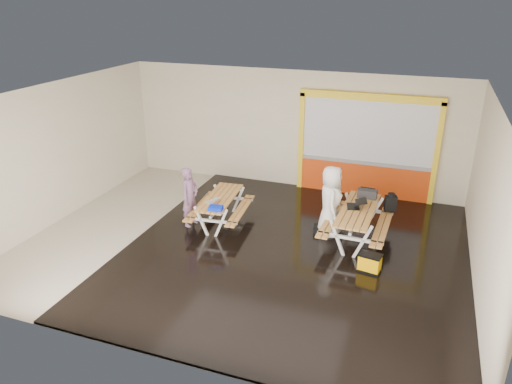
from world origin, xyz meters
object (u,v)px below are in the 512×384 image
at_px(laptop_right, 356,205).
at_px(toolbox, 367,194).
at_px(blue_pouch, 216,208).
at_px(backpack, 391,202).
at_px(picnic_table_left, 220,204).
at_px(person_left, 190,197).
at_px(person_right, 331,202).
at_px(picnic_table_right, 357,217).
at_px(dark_case, 322,229).
at_px(fluke_bag, 370,263).
at_px(laptop_left, 213,201).

bearing_deg(laptop_right, toolbox, 75.40).
height_order(blue_pouch, backpack, backpack).
bearing_deg(picnic_table_left, laptop_right, 5.89).
height_order(person_left, blue_pouch, person_left).
bearing_deg(person_right, person_left, 85.05).
distance_m(person_left, toolbox, 4.37).
height_order(laptop_right, blue_pouch, laptop_right).
distance_m(picnic_table_left, picnic_table_right, 3.39).
bearing_deg(picnic_table_right, person_right, 170.80).
distance_m(picnic_table_right, dark_case, 1.01).
bearing_deg(fluke_bag, dark_case, 132.74).
relative_size(blue_pouch, fluke_bag, 0.63).
height_order(backpack, fluke_bag, backpack).
bearing_deg(blue_pouch, picnic_table_left, 105.98).
bearing_deg(backpack, picnic_table_left, -165.47).
distance_m(person_right, toolbox, 1.01).
bearing_deg(laptop_right, fluke_bag, -68.21).
bearing_deg(fluke_bag, person_left, 171.01).
xyz_separation_m(picnic_table_left, fluke_bag, (3.87, -1.05, -0.34)).
height_order(toolbox, backpack, toolbox).
xyz_separation_m(picnic_table_left, picnic_table_right, (3.38, 0.24, 0.07)).
bearing_deg(fluke_bag, laptop_right, 111.79).
bearing_deg(fluke_bag, toolbox, 100.67).
bearing_deg(fluke_bag, picnic_table_right, 110.74).
relative_size(backpack, fluke_bag, 0.90).
xyz_separation_m(person_left, backpack, (4.73, 1.38, -0.01)).
bearing_deg(dark_case, picnic_table_left, -171.28).
height_order(person_left, laptop_left, person_left).
height_order(picnic_table_left, backpack, backpack).
bearing_deg(person_right, toolbox, -66.26).
distance_m(picnic_table_left, blue_pouch, 0.81).
bearing_deg(dark_case, person_right, -12.79).
xyz_separation_m(picnic_table_right, dark_case, (-0.84, 0.15, -0.53)).
height_order(person_right, laptop_right, person_right).
bearing_deg(laptop_left, person_left, 177.59).
bearing_deg(laptop_left, toolbox, 21.09).
distance_m(laptop_right, dark_case, 1.11).
distance_m(person_left, laptop_left, 0.64).
bearing_deg(laptop_right, person_right, 179.27).
xyz_separation_m(toolbox, fluke_bag, (0.39, -2.05, -0.72)).
relative_size(person_left, dark_case, 3.70).
distance_m(toolbox, fluke_bag, 2.21).
relative_size(blue_pouch, toolbox, 0.68).
relative_size(person_left, laptop_right, 2.94).
distance_m(picnic_table_left, toolbox, 3.65).
bearing_deg(blue_pouch, backpack, 25.03).
distance_m(picnic_table_right, blue_pouch, 3.32).
bearing_deg(toolbox, picnic_table_right, -97.79).
xyz_separation_m(laptop_left, laptop_right, (3.35, 0.70, 0.11)).
relative_size(laptop_left, laptop_right, 0.71).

